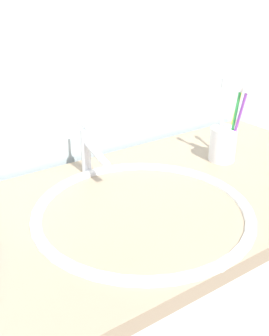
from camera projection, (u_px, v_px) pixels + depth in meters
tiled_wall_back at (69, 29)px, 1.00m from camera, size 2.37×0.04×2.40m
sink_basin at (143, 226)px, 0.88m from camera, size 0.46×0.46×0.10m
faucet at (89, 151)px, 1.00m from camera, size 0.02×0.15×0.12m
toothbrush_cup at (223, 144)px, 1.09m from camera, size 0.07×0.07×0.09m
toothbrush_white at (222, 114)px, 1.07m from camera, size 0.02×0.03×0.21m
toothbrush_green at (235, 118)px, 1.04m from camera, size 0.02×0.03×0.21m
toothbrush_purple at (239, 119)px, 1.03m from camera, size 0.02×0.04×0.21m
toothbrush_yellow at (235, 114)px, 1.08m from camera, size 0.06×0.01×0.20m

